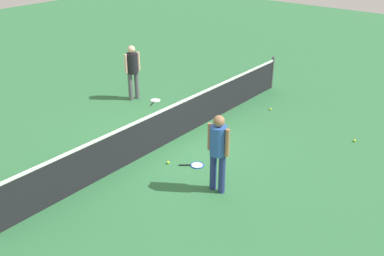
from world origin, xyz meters
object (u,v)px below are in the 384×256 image
(tennis_racket_near_player, at_px, (196,165))
(tennis_ball_near_player, at_px, (168,162))
(tennis_ball_by_net, at_px, (355,141))
(player_near_side, at_px, (218,147))
(player_far_side, at_px, (133,68))
(tennis_ball_midcourt, at_px, (271,109))
(tennis_racket_far_player, at_px, (155,101))

(tennis_racket_near_player, relative_size, tennis_ball_near_player, 8.45)
(tennis_ball_by_net, bearing_deg, player_near_side, 160.52)
(player_near_side, distance_m, player_far_side, 5.62)
(tennis_ball_midcourt, bearing_deg, tennis_ball_near_player, 176.72)
(tennis_racket_near_player, bearing_deg, player_far_side, 63.88)
(tennis_ball_near_player, distance_m, tennis_ball_midcourt, 4.25)
(player_far_side, bearing_deg, tennis_ball_midcourt, -63.03)
(player_far_side, xyz_separation_m, tennis_ball_by_net, (1.47, -6.44, -0.98))
(player_near_side, xyz_separation_m, tennis_ball_near_player, (0.17, 1.52, -0.98))
(tennis_racket_near_player, bearing_deg, tennis_ball_midcourt, 4.49)
(player_near_side, distance_m, tennis_racket_near_player, 1.48)
(player_near_side, relative_size, tennis_ball_near_player, 25.76)
(tennis_racket_near_player, bearing_deg, tennis_racket_far_player, 56.49)
(player_far_side, relative_size, tennis_racket_far_player, 2.82)
(player_near_side, height_order, tennis_ball_by_net, player_near_side)
(tennis_ball_by_net, bearing_deg, tennis_racket_far_player, 101.60)
(tennis_ball_midcourt, bearing_deg, player_far_side, 116.97)
(tennis_ball_near_player, relative_size, tennis_ball_by_net, 1.00)
(player_near_side, bearing_deg, tennis_racket_far_player, 57.71)
(tennis_racket_far_player, bearing_deg, tennis_ball_near_player, -132.20)
(tennis_racket_far_player, height_order, tennis_ball_midcourt, tennis_ball_midcourt)
(player_far_side, distance_m, tennis_ball_near_player, 4.33)
(tennis_ball_near_player, height_order, tennis_ball_by_net, same)
(player_near_side, bearing_deg, tennis_racket_near_player, 62.31)
(tennis_ball_midcourt, bearing_deg, player_near_side, -163.88)
(tennis_ball_midcourt, bearing_deg, tennis_ball_by_net, -99.24)
(tennis_racket_near_player, height_order, tennis_ball_midcourt, tennis_ball_midcourt)
(tennis_racket_near_player, height_order, tennis_ball_by_net, tennis_ball_by_net)
(player_far_side, height_order, tennis_ball_by_net, player_far_side)
(tennis_racket_far_player, xyz_separation_m, tennis_ball_near_player, (-2.62, -2.89, 0.02))
(player_far_side, bearing_deg, tennis_racket_near_player, -116.12)
(tennis_racket_near_player, height_order, tennis_racket_far_player, same)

